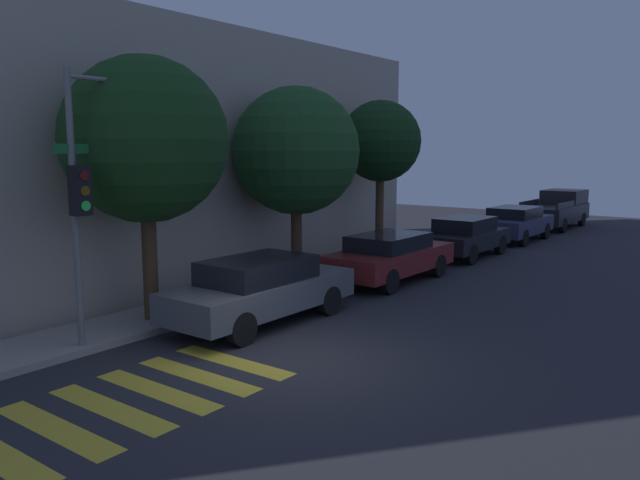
% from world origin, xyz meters
% --- Properties ---
extents(ground_plane, '(60.00, 60.00, 0.00)m').
position_xyz_m(ground_plane, '(0.00, 0.00, 0.00)').
color(ground_plane, '#28282D').
extents(sidewalk, '(26.00, 1.78, 0.14)m').
position_xyz_m(sidewalk, '(0.00, 4.09, 0.07)').
color(sidewalk, gray).
rests_on(sidewalk, ground).
extents(building_row, '(26.00, 6.00, 7.11)m').
position_xyz_m(building_row, '(0.00, 8.38, 3.55)').
color(building_row, '#A89E8E').
rests_on(building_row, ground).
extents(crosswalk, '(5.55, 2.60, 0.00)m').
position_xyz_m(crosswalk, '(-3.23, 0.80, 0.00)').
color(crosswalk, gold).
rests_on(crosswalk, ground).
extents(traffic_light_pole, '(2.66, 0.56, 5.21)m').
position_xyz_m(traffic_light_pole, '(-1.48, 3.37, 3.45)').
color(traffic_light_pole, slate).
rests_on(traffic_light_pole, ground).
extents(sedan_near_corner, '(4.65, 1.77, 1.46)m').
position_xyz_m(sedan_near_corner, '(1.49, 2.10, 0.77)').
color(sedan_near_corner, '#4C5156').
rests_on(sedan_near_corner, ground).
extents(sedan_middle, '(4.57, 1.85, 1.39)m').
position_xyz_m(sedan_middle, '(7.00, 2.10, 0.75)').
color(sedan_middle, maroon).
rests_on(sedan_middle, ground).
extents(sedan_far_end, '(4.22, 1.77, 1.42)m').
position_xyz_m(sedan_far_end, '(12.22, 2.10, 0.75)').
color(sedan_far_end, black).
rests_on(sedan_far_end, ground).
extents(sedan_tail_of_row, '(4.39, 1.87, 1.43)m').
position_xyz_m(sedan_tail_of_row, '(17.22, 2.10, 0.77)').
color(sedan_tail_of_row, '#2D3351').
rests_on(sedan_tail_of_row, ground).
extents(pickup_truck, '(5.21, 1.94, 1.79)m').
position_xyz_m(pickup_truck, '(23.03, 2.10, 0.90)').
color(pickup_truck, black).
rests_on(pickup_truck, ground).
extents(tree_near_corner, '(3.49, 3.49, 5.72)m').
position_xyz_m(tree_near_corner, '(-0.01, 3.93, 3.96)').
color(tree_near_corner, '#42301E').
rests_on(tree_near_corner, ground).
extents(tree_midblock, '(3.49, 3.49, 5.49)m').
position_xyz_m(tree_midblock, '(4.98, 3.93, 3.73)').
color(tree_midblock, '#42301E').
rests_on(tree_midblock, ground).
extents(tree_far_end, '(2.66, 2.66, 5.39)m').
position_xyz_m(tree_far_end, '(9.37, 3.93, 4.03)').
color(tree_far_end, '#4C3823').
rests_on(tree_far_end, ground).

